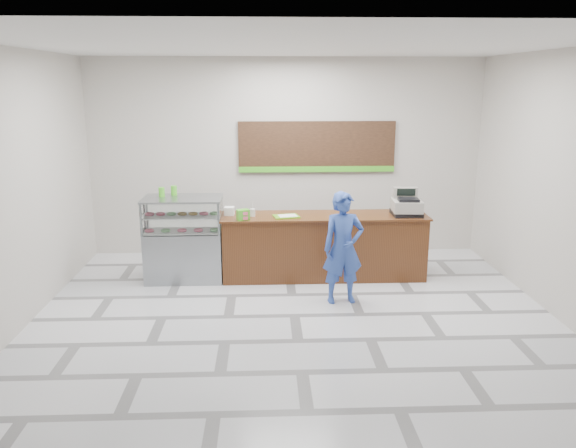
{
  "coord_description": "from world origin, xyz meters",
  "views": [
    {
      "loc": [
        -0.39,
        -7.04,
        3.07
      ],
      "look_at": [
        -0.05,
        0.9,
        1.05
      ],
      "focal_mm": 35.0,
      "sensor_mm": 36.0,
      "label": 1
    }
  ],
  "objects_px": {
    "sales_counter": "(324,246)",
    "serving_tray": "(286,216)",
    "cash_register": "(406,205)",
    "customer": "(343,248)",
    "display_case": "(184,238)"
  },
  "relations": [
    {
      "from": "sales_counter",
      "to": "display_case",
      "type": "relative_size",
      "value": 2.45
    },
    {
      "from": "display_case",
      "to": "customer",
      "type": "relative_size",
      "value": 0.83
    },
    {
      "from": "serving_tray",
      "to": "customer",
      "type": "height_order",
      "value": "customer"
    },
    {
      "from": "cash_register",
      "to": "customer",
      "type": "bearing_deg",
      "value": -134.58
    },
    {
      "from": "cash_register",
      "to": "customer",
      "type": "distance_m",
      "value": 1.56
    },
    {
      "from": "sales_counter",
      "to": "cash_register",
      "type": "xyz_separation_m",
      "value": [
        1.29,
        -0.05,
        0.67
      ]
    },
    {
      "from": "cash_register",
      "to": "customer",
      "type": "height_order",
      "value": "customer"
    },
    {
      "from": "sales_counter",
      "to": "display_case",
      "type": "distance_m",
      "value": 2.23
    },
    {
      "from": "sales_counter",
      "to": "display_case",
      "type": "xyz_separation_m",
      "value": [
        -2.22,
        -0.0,
        0.16
      ]
    },
    {
      "from": "serving_tray",
      "to": "display_case",
      "type": "bearing_deg",
      "value": 163.94
    },
    {
      "from": "sales_counter",
      "to": "customer",
      "type": "bearing_deg",
      "value": -81.46
    },
    {
      "from": "display_case",
      "to": "customer",
      "type": "height_order",
      "value": "customer"
    },
    {
      "from": "display_case",
      "to": "customer",
      "type": "xyz_separation_m",
      "value": [
        2.38,
        -1.06,
        0.13
      ]
    },
    {
      "from": "sales_counter",
      "to": "serving_tray",
      "type": "xyz_separation_m",
      "value": [
        -0.61,
        -0.11,
        0.52
      ]
    },
    {
      "from": "serving_tray",
      "to": "customer",
      "type": "distance_m",
      "value": 1.24
    }
  ]
}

